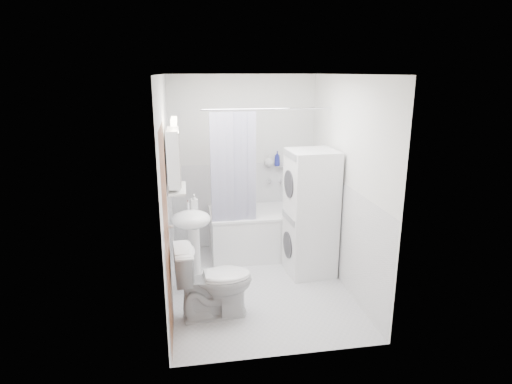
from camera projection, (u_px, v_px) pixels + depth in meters
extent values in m
plane|color=#BABBBF|center=(259.00, 286.00, 5.02)|extent=(2.60, 2.60, 0.00)
plane|color=white|center=(243.00, 163.00, 5.93)|extent=(2.00, 0.00, 2.00)
plane|color=white|center=(287.00, 228.00, 3.46)|extent=(2.00, 0.00, 2.00)
plane|color=white|center=(167.00, 191.00, 4.54)|extent=(0.00, 2.60, 2.60)
plane|color=white|center=(346.00, 184.00, 4.86)|extent=(0.00, 2.60, 2.60)
plane|color=white|center=(260.00, 74.00, 4.37)|extent=(2.60, 2.60, 0.00)
plane|color=white|center=(244.00, 205.00, 6.08)|extent=(1.98, 0.00, 1.98)
plane|color=white|center=(171.00, 244.00, 4.70)|extent=(0.00, 2.58, 2.58)
plane|color=white|center=(342.00, 233.00, 5.02)|extent=(0.00, 2.58, 2.58)
plane|color=brown|center=(167.00, 240.00, 3.76)|extent=(0.00, 2.00, 2.00)
cylinder|color=silver|center=(171.00, 227.00, 4.08)|extent=(0.04, 0.04, 0.04)
cube|color=white|center=(270.00, 233.00, 5.87)|extent=(1.61, 0.75, 0.59)
cube|color=white|center=(270.00, 211.00, 5.78)|extent=(1.63, 0.77, 0.03)
cube|color=silver|center=(270.00, 219.00, 5.81)|extent=(1.43, 0.57, 0.20)
cylinder|color=silver|center=(280.00, 181.00, 6.04)|extent=(0.04, 0.12, 0.04)
cylinder|color=silver|center=(277.00, 109.00, 5.10)|extent=(1.81, 0.02, 0.02)
cube|color=#151344|center=(215.00, 172.00, 5.18)|extent=(0.10, 0.02, 1.45)
cube|color=#151344|center=(222.00, 172.00, 5.19)|extent=(0.10, 0.02, 1.45)
cube|color=#151344|center=(230.00, 172.00, 5.21)|extent=(0.10, 0.02, 1.45)
cube|color=#151344|center=(237.00, 172.00, 5.22)|extent=(0.10, 0.02, 1.45)
cube|color=#151344|center=(244.00, 171.00, 5.24)|extent=(0.10, 0.02, 1.45)
cube|color=#151344|center=(252.00, 171.00, 5.25)|extent=(0.10, 0.02, 1.45)
ellipsoid|color=white|center=(191.00, 220.00, 4.73)|extent=(0.44, 0.37, 0.20)
cylinder|color=white|center=(194.00, 259.00, 4.86)|extent=(0.14, 0.14, 0.75)
cylinder|color=silver|center=(188.00, 206.00, 4.82)|extent=(0.03, 0.03, 0.14)
cylinder|color=silver|center=(188.00, 201.00, 4.77)|extent=(0.02, 0.10, 0.02)
cube|color=white|center=(174.00, 157.00, 4.55)|extent=(0.12, 0.50, 0.60)
cube|color=white|center=(180.00, 157.00, 4.56)|extent=(0.01, 0.47, 0.57)
cube|color=#FFEABF|center=(174.00, 121.00, 4.45)|extent=(0.06, 0.45, 0.06)
cube|color=silver|center=(177.00, 189.00, 4.65)|extent=(0.18, 0.54, 0.02)
cube|color=silver|center=(284.00, 166.00, 5.98)|extent=(0.22, 0.06, 0.02)
cube|color=#54110B|center=(173.00, 165.00, 5.23)|extent=(0.05, 0.30, 0.70)
cube|color=#54110B|center=(174.00, 139.00, 5.14)|extent=(0.03, 0.26, 0.08)
cylinder|color=silver|center=(171.00, 136.00, 5.13)|extent=(0.02, 0.04, 0.02)
cube|color=white|center=(310.00, 243.00, 5.28)|extent=(0.58, 0.58, 0.77)
cylinder|color=#2D2D33|center=(288.00, 245.00, 5.24)|extent=(0.04, 0.33, 0.33)
cube|color=gray|center=(288.00, 218.00, 5.15)|extent=(0.04, 0.49, 0.08)
cube|color=white|center=(312.00, 182.00, 5.07)|extent=(0.58, 0.58, 0.77)
cylinder|color=#2D2D33|center=(289.00, 184.00, 5.03)|extent=(0.04, 0.33, 0.33)
cube|color=gray|center=(290.00, 155.00, 4.94)|extent=(0.04, 0.49, 0.08)
imported|color=white|center=(214.00, 281.00, 4.32)|extent=(0.82, 0.50, 0.77)
imported|color=gray|center=(194.00, 206.00, 4.89)|extent=(0.08, 0.17, 0.08)
imported|color=gray|center=(177.00, 188.00, 4.50)|extent=(0.07, 0.18, 0.07)
imported|color=gray|center=(177.00, 180.00, 4.75)|extent=(0.10, 0.09, 0.10)
imported|color=gray|center=(269.00, 162.00, 5.92)|extent=(0.13, 0.17, 0.13)
imported|color=navy|center=(277.00, 163.00, 5.95)|extent=(0.08, 0.21, 0.08)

